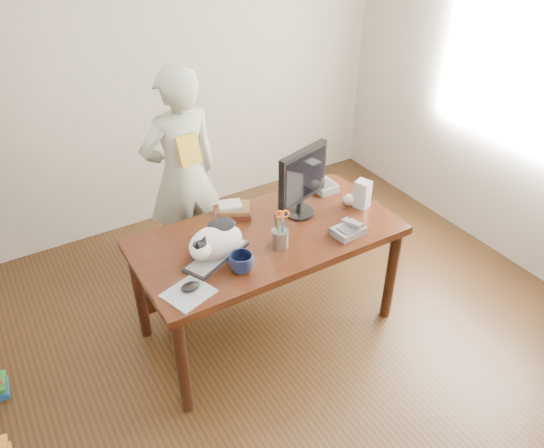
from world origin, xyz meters
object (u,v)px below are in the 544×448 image
at_px(keyboard, 217,256).
at_px(cat, 215,242).
at_px(mouse, 190,287).
at_px(phone, 349,230).
at_px(speaker, 362,194).
at_px(calculator, 323,186).
at_px(baseball, 349,200).
at_px(coffee_mug, 241,263).
at_px(desk, 261,247).
at_px(book_stack, 232,210).
at_px(person, 182,175).
at_px(monitor, 303,179).
at_px(pen_cup, 280,236).

bearing_deg(keyboard, cat, -171.64).
bearing_deg(mouse, phone, -19.61).
bearing_deg(keyboard, phone, -38.99).
bearing_deg(cat, keyboard, 8.36).
distance_m(speaker, calculator, 0.32).
xyz_separation_m(phone, baseball, (0.20, 0.26, 0.01)).
height_order(keyboard, coffee_mug, coffee_mug).
xyz_separation_m(desk, book_stack, (-0.09, 0.21, 0.18)).
distance_m(coffee_mug, person, 1.12).
distance_m(monitor, mouse, 0.98).
relative_size(desk, calculator, 8.33).
relative_size(mouse, baseball, 1.50).
xyz_separation_m(pen_cup, baseball, (0.62, 0.15, -0.03)).
xyz_separation_m(desk, pen_cup, (-0.00, -0.22, 0.22)).
relative_size(monitor, phone, 2.29).
xyz_separation_m(desk, baseball, (0.62, -0.07, 0.19)).
bearing_deg(coffee_mug, cat, 113.82).
xyz_separation_m(keyboard, book_stack, (0.28, 0.34, 0.02)).
bearing_deg(pen_cup, speaker, 8.06).
bearing_deg(book_stack, phone, -23.32).
relative_size(coffee_mug, person, 0.09).
relative_size(speaker, baseball, 2.28).
height_order(monitor, calculator, monitor).
bearing_deg(baseball, monitor, 167.94).
bearing_deg(cat, person, 53.17).
bearing_deg(baseball, coffee_mug, -165.63).
bearing_deg(desk, baseball, -6.63).
height_order(cat, speaker, cat).
bearing_deg(person, cat, 73.48).
height_order(mouse, baseball, baseball).
xyz_separation_m(keyboard, pen_cup, (0.36, -0.09, 0.06)).
distance_m(mouse, coffee_mug, 0.30).
height_order(mouse, calculator, calculator).
bearing_deg(coffee_mug, desk, 45.45).
bearing_deg(person, baseball, 127.66).
xyz_separation_m(cat, person, (0.20, 0.94, -0.09)).
bearing_deg(baseball, phone, -127.77).
height_order(cat, pen_cup, pen_cup).
height_order(monitor, mouse, monitor).
bearing_deg(book_stack, keyboard, -105.03).
xyz_separation_m(monitor, phone, (0.12, -0.33, -0.23)).
bearing_deg(cat, speaker, -24.01).
relative_size(phone, person, 0.13).
height_order(phone, book_stack, same).
bearing_deg(baseball, cat, -176.14).
xyz_separation_m(phone, book_stack, (-0.50, 0.54, 0.01)).
xyz_separation_m(keyboard, cat, (-0.01, -0.01, 0.11)).
bearing_deg(pen_cup, person, 99.54).
height_order(book_stack, calculator, book_stack).
xyz_separation_m(coffee_mug, person, (0.13, 1.11, -0.02)).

